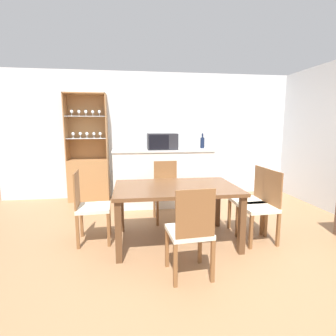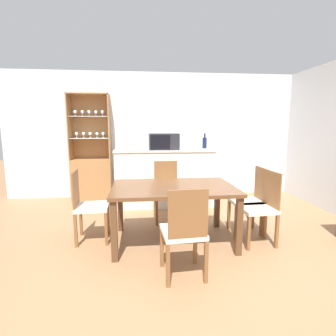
{
  "view_description": "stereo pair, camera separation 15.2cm",
  "coord_description": "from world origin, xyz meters",
  "px_view_note": "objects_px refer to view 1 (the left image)",
  "views": [
    {
      "loc": [
        -0.82,
        -2.87,
        1.47
      ],
      "look_at": [
        -0.25,
        1.09,
        0.83
      ],
      "focal_mm": 28.0,
      "sensor_mm": 36.0,
      "label": 1
    },
    {
      "loc": [
        -0.67,
        -2.89,
        1.47
      ],
      "look_at": [
        -0.25,
        1.09,
        0.83
      ],
      "focal_mm": 28.0,
      "sensor_mm": 36.0,
      "label": 2
    }
  ],
  "objects_px": {
    "dining_chair_side_right_far": "(251,200)",
    "dining_chair_head_near": "(190,232)",
    "dining_table": "(176,193)",
    "dining_chair_side_left_far": "(90,207)",
    "dining_chair_side_right_near": "(261,206)",
    "display_cabinet": "(89,171)",
    "wine_bottle": "(202,142)",
    "dining_chair_head_far": "(167,191)",
    "microwave": "(162,142)"
  },
  "relations": [
    {
      "from": "dining_chair_side_right_far",
      "to": "dining_chair_head_near",
      "type": "height_order",
      "value": "same"
    },
    {
      "from": "dining_table",
      "to": "dining_chair_side_left_far",
      "type": "relative_size",
      "value": 1.65
    },
    {
      "from": "dining_chair_side_left_far",
      "to": "dining_chair_side_right_near",
      "type": "xyz_separation_m",
      "value": [
        2.15,
        -0.29,
        0.0
      ]
    },
    {
      "from": "dining_table",
      "to": "dining_chair_side_right_near",
      "type": "distance_m",
      "value": 1.1
    },
    {
      "from": "display_cabinet",
      "to": "dining_chair_side_right_far",
      "type": "xyz_separation_m",
      "value": [
        2.47,
        -2.01,
        -0.13
      ]
    },
    {
      "from": "dining_chair_side_right_near",
      "to": "wine_bottle",
      "type": "xyz_separation_m",
      "value": [
        -0.26,
        1.9,
        0.7
      ]
    },
    {
      "from": "display_cabinet",
      "to": "dining_chair_head_far",
      "type": "relative_size",
      "value": 2.27
    },
    {
      "from": "wine_bottle",
      "to": "dining_chair_head_near",
      "type": "bearing_deg",
      "value": -107.63
    },
    {
      "from": "display_cabinet",
      "to": "dining_chair_head_near",
      "type": "relative_size",
      "value": 2.27
    },
    {
      "from": "dining_chair_head_near",
      "to": "microwave",
      "type": "xyz_separation_m",
      "value": [
        0.02,
        2.41,
        0.73
      ]
    },
    {
      "from": "dining_chair_side_left_far",
      "to": "microwave",
      "type": "xyz_separation_m",
      "value": [
        1.1,
        1.45,
        0.73
      ]
    },
    {
      "from": "dining_chair_head_near",
      "to": "wine_bottle",
      "type": "distance_m",
      "value": 2.78
    },
    {
      "from": "display_cabinet",
      "to": "dining_chair_head_near",
      "type": "bearing_deg",
      "value": -64.89
    },
    {
      "from": "dining_table",
      "to": "microwave",
      "type": "xyz_separation_m",
      "value": [
        0.02,
        1.59,
        0.55
      ]
    },
    {
      "from": "dining_chair_side_right_far",
      "to": "dining_chair_side_right_near",
      "type": "height_order",
      "value": "same"
    },
    {
      "from": "dining_chair_side_right_near",
      "to": "wine_bottle",
      "type": "height_order",
      "value": "wine_bottle"
    },
    {
      "from": "dining_chair_head_near",
      "to": "dining_chair_side_right_near",
      "type": "bearing_deg",
      "value": 27.49
    },
    {
      "from": "dining_chair_head_far",
      "to": "dining_chair_head_near",
      "type": "bearing_deg",
      "value": 88.36
    },
    {
      "from": "display_cabinet",
      "to": "dining_table",
      "type": "xyz_separation_m",
      "value": [
        1.39,
        -2.16,
        0.05
      ]
    },
    {
      "from": "dining_chair_head_far",
      "to": "dining_chair_side_right_near",
      "type": "relative_size",
      "value": 1.0
    },
    {
      "from": "dining_table",
      "to": "dining_chair_head_far",
      "type": "relative_size",
      "value": 1.65
    },
    {
      "from": "dining_table",
      "to": "dining_chair_head_far",
      "type": "height_order",
      "value": "dining_chair_head_far"
    },
    {
      "from": "display_cabinet",
      "to": "dining_chair_head_far",
      "type": "height_order",
      "value": "display_cabinet"
    },
    {
      "from": "dining_chair_side_right_near",
      "to": "display_cabinet",
      "type": "bearing_deg",
      "value": 43.57
    },
    {
      "from": "display_cabinet",
      "to": "dining_chair_side_right_near",
      "type": "bearing_deg",
      "value": -43.05
    },
    {
      "from": "dining_chair_head_near",
      "to": "dining_chair_head_far",
      "type": "relative_size",
      "value": 1.0
    },
    {
      "from": "dining_chair_side_right_far",
      "to": "dining_chair_side_left_far",
      "type": "xyz_separation_m",
      "value": [
        -2.15,
        -0.0,
        0.0
      ]
    },
    {
      "from": "dining_chair_side_right_far",
      "to": "dining_chair_side_left_far",
      "type": "relative_size",
      "value": 1.0
    },
    {
      "from": "dining_chair_side_right_near",
      "to": "wine_bottle",
      "type": "distance_m",
      "value": 2.04
    },
    {
      "from": "dining_table",
      "to": "dining_chair_side_right_far",
      "type": "xyz_separation_m",
      "value": [
        1.08,
        0.15,
        -0.18
      ]
    },
    {
      "from": "dining_chair_side_left_far",
      "to": "dining_table",
      "type": "bearing_deg",
      "value": 79.49
    },
    {
      "from": "microwave",
      "to": "wine_bottle",
      "type": "bearing_deg",
      "value": 11.25
    },
    {
      "from": "dining_chair_head_near",
      "to": "dining_chair_head_far",
      "type": "height_order",
      "value": "same"
    },
    {
      "from": "dining_chair_head_far",
      "to": "dining_table",
      "type": "bearing_deg",
      "value": 88.29
    },
    {
      "from": "display_cabinet",
      "to": "microwave",
      "type": "bearing_deg",
      "value": -21.83
    },
    {
      "from": "dining_chair_side_left_far",
      "to": "dining_chair_head_near",
      "type": "xyz_separation_m",
      "value": [
        1.08,
        -0.96,
        0.0
      ]
    },
    {
      "from": "dining_chair_head_near",
      "to": "dining_chair_side_right_near",
      "type": "xyz_separation_m",
      "value": [
        1.07,
        0.67,
        0.0
      ]
    },
    {
      "from": "dining_table",
      "to": "dining_chair_side_left_far",
      "type": "height_order",
      "value": "dining_chair_side_left_far"
    },
    {
      "from": "dining_chair_side_left_far",
      "to": "dining_chair_side_right_near",
      "type": "height_order",
      "value": "same"
    },
    {
      "from": "dining_chair_side_right_far",
      "to": "wine_bottle",
      "type": "height_order",
      "value": "wine_bottle"
    },
    {
      "from": "dining_table",
      "to": "dining_chair_head_near",
      "type": "relative_size",
      "value": 1.65
    },
    {
      "from": "dining_chair_head_near",
      "to": "display_cabinet",
      "type": "bearing_deg",
      "value": 110.79
    },
    {
      "from": "dining_chair_head_far",
      "to": "wine_bottle",
      "type": "height_order",
      "value": "wine_bottle"
    },
    {
      "from": "dining_table",
      "to": "dining_chair_side_left_far",
      "type": "distance_m",
      "value": 1.1
    },
    {
      "from": "dining_chair_side_right_near",
      "to": "microwave",
      "type": "distance_m",
      "value": 2.16
    },
    {
      "from": "display_cabinet",
      "to": "dining_chair_side_right_far",
      "type": "bearing_deg",
      "value": -39.17
    },
    {
      "from": "dining_table",
      "to": "dining_chair_head_far",
      "type": "distance_m",
      "value": 0.83
    },
    {
      "from": "display_cabinet",
      "to": "dining_table",
      "type": "bearing_deg",
      "value": -57.24
    },
    {
      "from": "dining_chair_side_right_near",
      "to": "dining_chair_head_near",
      "type": "bearing_deg",
      "value": 118.44
    },
    {
      "from": "dining_chair_head_near",
      "to": "dining_chair_side_right_near",
      "type": "relative_size",
      "value": 1.0
    }
  ]
}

